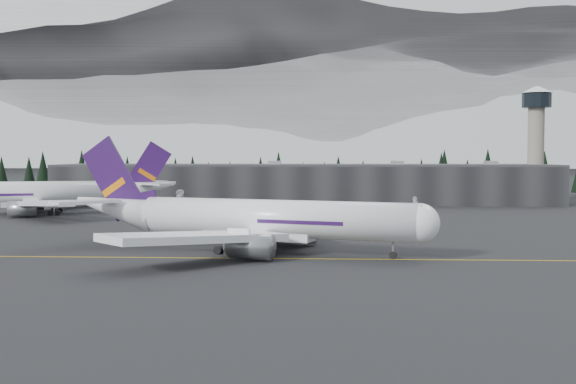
# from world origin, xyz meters

# --- Properties ---
(ground) EXTENTS (1400.00, 1400.00, 0.00)m
(ground) POSITION_xyz_m (0.00, 0.00, 0.00)
(ground) COLOR black
(ground) RESTS_ON ground
(taxiline) EXTENTS (400.00, 0.40, 0.02)m
(taxiline) POSITION_xyz_m (0.00, -2.00, 0.01)
(taxiline) COLOR gold
(taxiline) RESTS_ON ground
(terminal) EXTENTS (160.00, 30.00, 12.60)m
(terminal) POSITION_xyz_m (0.00, 125.00, 6.30)
(terminal) COLOR black
(terminal) RESTS_ON ground
(control_tower) EXTENTS (10.00, 10.00, 37.70)m
(control_tower) POSITION_xyz_m (75.00, 128.00, 23.41)
(control_tower) COLOR gray
(control_tower) RESTS_ON ground
(treeline) EXTENTS (360.00, 20.00, 15.00)m
(treeline) POSITION_xyz_m (0.00, 162.00, 7.50)
(treeline) COLOR black
(treeline) RESTS_ON ground
(mountain_ridge) EXTENTS (4400.00, 900.00, 420.00)m
(mountain_ridge) POSITION_xyz_m (0.00, 1000.00, 0.00)
(mountain_ridge) COLOR white
(mountain_ridge) RESTS_ON ground
(jet_main) EXTENTS (63.23, 57.09, 19.07)m
(jet_main) POSITION_xyz_m (-6.55, 6.35, 5.38)
(jet_main) COLOR white
(jet_main) RESTS_ON ground
(jet_parked) EXTENTS (64.72, 58.58, 19.48)m
(jet_parked) POSITION_xyz_m (-66.15, 76.11, 5.49)
(jet_parked) COLOR silver
(jet_parked) RESTS_ON ground
(gse_vehicle_a) EXTENTS (3.44, 5.67, 1.47)m
(gse_vehicle_a) POSITION_xyz_m (-36.74, 103.45, 0.74)
(gse_vehicle_a) COLOR silver
(gse_vehicle_a) RESTS_ON ground
(gse_vehicle_b) EXTENTS (4.14, 3.02, 1.31)m
(gse_vehicle_b) POSITION_xyz_m (32.31, 94.86, 0.65)
(gse_vehicle_b) COLOR white
(gse_vehicle_b) RESTS_ON ground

